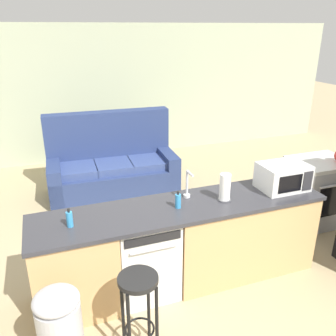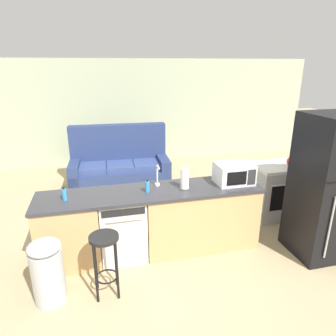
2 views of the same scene
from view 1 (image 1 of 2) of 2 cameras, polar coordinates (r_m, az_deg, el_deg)
ground_plane at (r=3.96m, az=0.04°, el=-17.98°), size 24.00×24.00×0.00m
wall_back at (r=7.29m, az=-9.22°, el=11.78°), size 10.00×0.06×2.60m
kitchen_counter at (r=3.78m, az=3.53°, el=-12.25°), size 2.94×0.66×0.90m
dishwasher at (r=3.64m, az=-3.77°, el=-13.70°), size 0.58×0.61×0.84m
stove_range at (r=5.24m, az=22.81°, el=-3.45°), size 0.76×0.68×0.90m
microwave at (r=3.98m, az=17.97°, el=-1.32°), size 0.50×0.37×0.28m
sink_faucet at (r=3.60m, az=3.15°, el=-2.90°), size 0.07×0.18×0.30m
paper_towel_roll at (r=3.58m, az=9.11°, el=-3.13°), size 0.14×0.14×0.28m
soap_bottle at (r=3.42m, az=1.62°, el=-5.29°), size 0.06×0.06×0.18m
dish_soap_bottle at (r=3.23m, az=-15.51°, el=-7.90°), size 0.06×0.06×0.18m
bar_stool at (r=2.99m, az=-4.73°, el=-20.13°), size 0.32×0.32×0.74m
trash_bin at (r=3.08m, az=-16.87°, el=-23.67°), size 0.35×0.35×0.74m
couch at (r=5.86m, az=-8.98°, el=0.12°), size 2.04×0.99×1.27m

